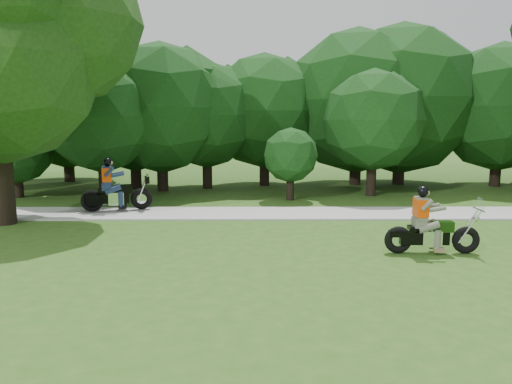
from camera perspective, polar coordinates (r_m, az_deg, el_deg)
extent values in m
plane|color=#2A5418|center=(9.75, 16.48, -11.50)|extent=(100.00, 100.00, 0.00)
cube|color=#AAAAA5|center=(17.30, 8.90, -2.42)|extent=(60.00, 2.20, 0.06)
cylinder|color=black|center=(24.90, 11.27, 2.87)|extent=(0.55, 0.55, 1.80)
sphere|color=#133710|center=(24.80, 11.49, 10.16)|extent=(6.96, 6.96, 6.96)
cylinder|color=black|center=(21.70, -17.00, 1.85)|extent=(0.43, 0.43, 1.80)
sphere|color=#133710|center=(21.57, -17.28, 8.26)|extent=(4.69, 4.69, 4.69)
cylinder|color=black|center=(26.49, 25.70, 2.52)|extent=(0.50, 0.50, 1.80)
sphere|color=#133710|center=(26.39, 26.10, 8.72)|extent=(6.05, 6.05, 6.05)
cylinder|color=black|center=(19.98, 3.93, 0.63)|extent=(0.31, 0.31, 1.09)
sphere|color=#133710|center=(19.84, 3.96, 4.23)|extent=(2.19, 2.19, 2.19)
cylinder|color=black|center=(22.79, -10.64, 2.38)|extent=(0.49, 0.49, 1.80)
sphere|color=#133710|center=(22.67, -10.83, 9.39)|extent=(5.79, 5.79, 5.79)
cylinder|color=black|center=(24.24, 0.97, 2.88)|extent=(0.47, 0.47, 1.80)
sphere|color=#133710|center=(24.13, 0.98, 9.24)|extent=(5.48, 5.48, 5.48)
cylinder|color=black|center=(21.55, 13.04, 1.96)|extent=(0.41, 0.41, 1.80)
sphere|color=#133710|center=(21.42, 13.24, 8.02)|extent=(4.24, 4.24, 4.24)
cylinder|color=black|center=(23.36, -5.59, 2.63)|extent=(0.44, 0.44, 1.80)
sphere|color=#133710|center=(23.24, -5.68, 8.75)|extent=(4.89, 4.89, 4.89)
cylinder|color=black|center=(28.81, -26.90, 2.86)|extent=(0.49, 0.49, 1.80)
cylinder|color=black|center=(23.87, -13.57, 2.56)|extent=(0.49, 0.49, 1.80)
sphere|color=#133710|center=(23.75, -13.81, 9.25)|extent=(5.80, 5.80, 5.80)
cylinder|color=black|center=(22.78, -25.49, 0.82)|extent=(0.36, 0.36, 1.11)
sphere|color=#133710|center=(22.65, -25.74, 4.75)|extent=(3.11, 3.11, 3.11)
cylinder|color=black|center=(25.58, 15.99, 2.85)|extent=(0.56, 0.56, 1.80)
sphere|color=#133710|center=(25.49, 16.30, 10.17)|extent=(7.27, 7.27, 7.27)
cylinder|color=black|center=(27.47, -20.60, 3.01)|extent=(0.53, 0.53, 1.80)
sphere|color=#133710|center=(27.38, -20.93, 9.30)|extent=(6.52, 6.52, 6.52)
cylinder|color=black|center=(17.16, -27.18, 3.64)|extent=(0.68, 0.68, 4.20)
sphere|color=#1F4413|center=(17.39, -21.46, 17.62)|extent=(5.12, 5.12, 5.12)
torus|color=black|center=(12.65, 15.94, -5.27)|extent=(0.68, 0.20, 0.67)
torus|color=black|center=(13.17, 22.85, -5.08)|extent=(0.68, 0.20, 0.67)
cube|color=black|center=(12.81, 18.64, -5.00)|extent=(1.18, 0.25, 0.31)
cube|color=silver|center=(12.86, 19.34, -4.98)|extent=(0.47, 0.34, 0.39)
cube|color=black|center=(12.89, 20.50, -3.70)|extent=(0.51, 0.30, 0.25)
cube|color=black|center=(12.72, 18.13, -3.92)|extent=(0.51, 0.32, 0.10)
cylinder|color=silver|center=(13.11, 23.09, -3.64)|extent=(0.52, 0.05, 0.80)
cylinder|color=silver|center=(13.13, 24.12, -1.85)|extent=(0.05, 0.62, 0.03)
cube|color=#626552|center=(12.69, 18.16, -3.32)|extent=(0.30, 0.37, 0.23)
cube|color=#626552|center=(12.63, 18.31, -1.78)|extent=(0.26, 0.41, 0.54)
cube|color=#F04304|center=(12.63, 18.32, -1.69)|extent=(0.29, 0.45, 0.42)
sphere|color=black|center=(12.58, 18.53, 0.03)|extent=(0.27, 0.27, 0.27)
torus|color=black|center=(18.06, -18.24, -0.97)|extent=(0.79, 0.41, 0.76)
torus|color=black|center=(18.06, -12.94, -0.75)|extent=(0.79, 0.41, 0.76)
cube|color=black|center=(18.03, -16.23, -0.72)|extent=(1.23, 0.57, 0.35)
cube|color=silver|center=(18.03, -15.70, -0.70)|extent=(0.60, 0.49, 0.43)
cube|color=black|center=(17.99, -14.89, 0.35)|extent=(0.63, 0.46, 0.28)
cube|color=black|center=(18.00, -16.69, 0.15)|extent=(0.63, 0.48, 0.11)
cylinder|color=silver|center=(18.01, -12.84, 0.44)|extent=(0.43, 0.16, 0.97)
cylinder|color=silver|center=(17.96, -12.31, 1.92)|extent=(0.22, 0.68, 0.04)
cube|color=black|center=(17.82, -18.10, -0.91)|extent=(0.47, 0.25, 0.37)
cube|color=black|center=(18.28, -18.05, -0.68)|extent=(0.47, 0.25, 0.37)
cube|color=navy|center=(17.97, -16.71, 0.62)|extent=(0.42, 0.48, 0.26)
cube|color=navy|center=(17.93, -16.70, 1.85)|extent=(0.39, 0.51, 0.60)
cube|color=#F04304|center=(17.92, -16.70, 1.92)|extent=(0.43, 0.56, 0.47)
sphere|color=black|center=(17.88, -16.66, 3.30)|extent=(0.30, 0.30, 0.30)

